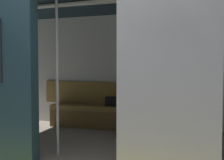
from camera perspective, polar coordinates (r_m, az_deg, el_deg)
train_car at (r=4.08m, az=-2.27°, el=7.73°), size 6.40×2.60×2.35m
bench_seat at (r=5.03m, az=2.16°, el=-6.95°), size 2.89×0.44×0.44m
person_seated at (r=4.88m, az=4.30°, el=-3.39°), size 0.55×0.68×1.17m
handbag at (r=5.13m, az=0.09°, el=-4.64°), size 0.26×0.15×0.17m
book at (r=4.95m, az=8.43°, el=-5.77°), size 0.19×0.24×0.03m
grab_pole_door at (r=3.58m, az=-11.77°, el=1.42°), size 0.04×0.04×2.21m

